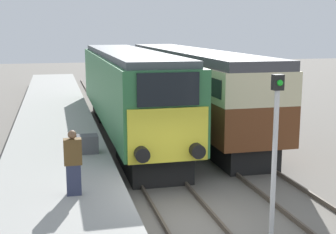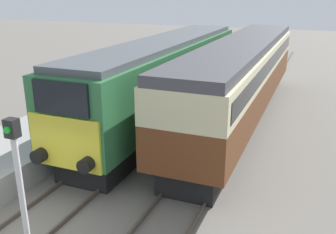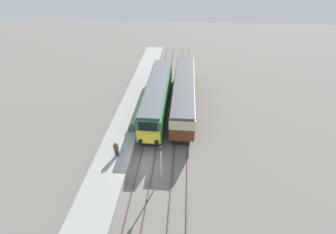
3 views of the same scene
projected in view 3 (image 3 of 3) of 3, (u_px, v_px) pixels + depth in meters
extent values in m
plane|color=slate|center=(146.00, 167.00, 22.26)|extent=(120.00, 120.00, 0.00)
cube|color=gray|center=(130.00, 115.00, 28.69)|extent=(3.50, 50.00, 0.88)
cube|color=#4C4238|center=(146.00, 134.00, 26.31)|extent=(0.07, 60.00, 0.14)
cube|color=#4C4238|center=(159.00, 134.00, 26.21)|extent=(0.07, 60.00, 0.14)
cube|color=#4C4238|center=(175.00, 135.00, 26.08)|extent=(0.07, 60.00, 0.14)
cube|color=#4C4238|center=(188.00, 136.00, 25.99)|extent=(0.07, 60.00, 0.14)
cube|color=black|center=(152.00, 132.00, 25.96)|extent=(2.03, 4.00, 1.00)
cube|color=black|center=(162.00, 87.00, 34.67)|extent=(2.03, 4.00, 1.00)
cube|color=#2D6B3D|center=(157.00, 94.00, 29.21)|extent=(2.70, 15.78, 2.77)
cube|color=yellow|center=(148.00, 137.00, 23.12)|extent=(2.48, 0.10, 1.66)
cube|color=black|center=(148.00, 127.00, 22.31)|extent=(1.89, 0.10, 1.00)
cube|color=#4C5156|center=(157.00, 84.00, 28.32)|extent=(2.38, 15.15, 0.24)
cylinder|color=black|center=(140.00, 142.00, 23.29)|extent=(0.44, 0.35, 0.44)
cylinder|color=black|center=(156.00, 143.00, 23.18)|extent=(0.44, 0.35, 0.44)
cube|color=black|center=(182.00, 131.00, 26.01)|extent=(1.89, 3.60, 0.95)
cube|color=black|center=(184.00, 81.00, 36.56)|extent=(1.89, 3.60, 0.95)
cube|color=brown|center=(184.00, 94.00, 30.57)|extent=(2.70, 17.47, 1.48)
cube|color=beige|center=(184.00, 86.00, 29.80)|extent=(2.71, 17.47, 1.16)
cube|color=black|center=(184.00, 86.00, 29.80)|extent=(2.75, 16.77, 0.64)
cube|color=#424247|center=(184.00, 80.00, 29.36)|extent=(2.48, 17.47, 0.36)
cube|color=#2D334C|center=(117.00, 152.00, 22.15)|extent=(0.36, 0.24, 0.79)
cube|color=brown|center=(116.00, 147.00, 21.73)|extent=(0.44, 0.26, 0.66)
sphere|color=brown|center=(115.00, 144.00, 21.47)|extent=(0.21, 0.21, 0.21)
cylinder|color=silver|center=(161.00, 165.00, 20.15)|extent=(0.12, 0.12, 3.60)
cube|color=black|center=(161.00, 149.00, 18.99)|extent=(0.24, 0.20, 0.36)
sphere|color=green|center=(161.00, 149.00, 18.91)|extent=(0.14, 0.14, 0.14)
cube|color=#4C4C51|center=(132.00, 128.00, 25.40)|extent=(0.70, 0.56, 0.60)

